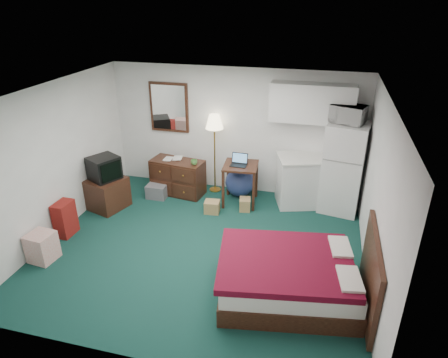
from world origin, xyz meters
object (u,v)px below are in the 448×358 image
(bed, at_px, (288,278))
(tv_stand, at_px, (108,193))
(floor_lamp, at_px, (215,154))
(suitcase, at_px, (65,219))
(kitchen_counter, at_px, (301,181))
(dresser, at_px, (178,177))
(desk, at_px, (240,184))
(fridge, at_px, (344,168))

(bed, relative_size, tv_stand, 2.77)
(floor_lamp, xyz_separation_m, tv_stand, (-1.78, -1.21, -0.51))
(bed, xyz_separation_m, suitcase, (-3.80, 0.58, 0.02))
(bed, bearing_deg, tv_stand, 146.67)
(kitchen_counter, xyz_separation_m, tv_stand, (-3.52, -1.07, -0.17))
(dresser, distance_m, suitcase, 2.33)
(dresser, height_order, desk, desk)
(tv_stand, bearing_deg, bed, -6.45)
(tv_stand, bearing_deg, fridge, 31.44)
(desk, relative_size, tv_stand, 1.25)
(kitchen_counter, height_order, fridge, fridge)
(fridge, bearing_deg, tv_stand, -156.02)
(desk, distance_m, suitcase, 3.20)
(dresser, xyz_separation_m, floor_lamp, (0.69, 0.31, 0.45))
(bed, bearing_deg, dresser, 125.68)
(fridge, xyz_separation_m, suitcase, (-4.48, -2.07, -0.54))
(kitchen_counter, bearing_deg, desk, 175.47)
(tv_stand, bearing_deg, dresser, 57.42)
(floor_lamp, distance_m, tv_stand, 2.21)
(floor_lamp, xyz_separation_m, fridge, (2.49, -0.17, 0.04))
(tv_stand, bearing_deg, suitcase, -84.36)
(suitcase, bearing_deg, kitchen_counter, 31.05)
(fridge, distance_m, suitcase, 4.97)
(dresser, distance_m, tv_stand, 1.41)
(desk, height_order, fridge, fridge)
(desk, relative_size, suitcase, 1.33)
(bed, bearing_deg, floor_lamp, 113.42)
(floor_lamp, relative_size, tv_stand, 2.52)
(bed, bearing_deg, kitchen_counter, 82.02)
(tv_stand, relative_size, suitcase, 1.06)
(desk, height_order, kitchen_counter, kitchen_counter)
(tv_stand, xyz_separation_m, suitcase, (-0.22, -1.03, 0.01))
(dresser, bearing_deg, kitchen_counter, 12.00)
(kitchen_counter, distance_m, bed, 2.68)
(floor_lamp, distance_m, kitchen_counter, 1.78)
(floor_lamp, xyz_separation_m, bed, (1.80, -2.82, -0.52))
(kitchen_counter, xyz_separation_m, fridge, (0.75, -0.03, 0.38))
(dresser, height_order, kitchen_counter, kitchen_counter)
(dresser, distance_m, fridge, 3.22)
(dresser, xyz_separation_m, tv_stand, (-1.08, -0.90, -0.06))
(dresser, relative_size, tv_stand, 1.64)
(dresser, bearing_deg, desk, 4.32)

